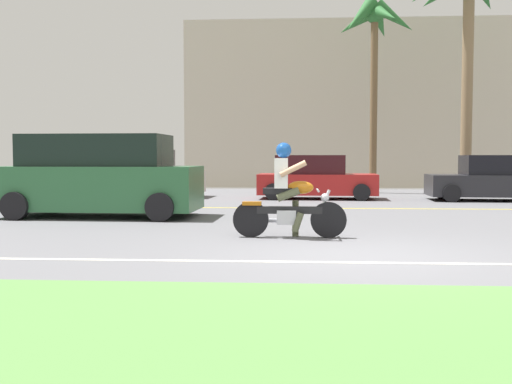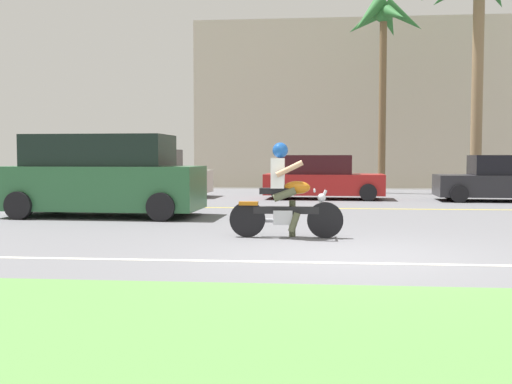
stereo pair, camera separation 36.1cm
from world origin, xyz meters
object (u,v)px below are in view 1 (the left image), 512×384
suv_nearby (99,177)px  parked_car_2 (495,179)px  palm_tree_0 (375,30)px  motorcyclist (289,197)px  parked_car_0 (142,175)px  parked_car_1 (315,178)px  motorcyclist_distant (161,187)px

suv_nearby → parked_car_2: size_ratio=1.17×
suv_nearby → palm_tree_0: 13.76m
parked_car_2 → motorcyclist: bearing=-125.5°
parked_car_0 → parked_car_2: (11.99, -1.13, -0.09)m
motorcyclist → palm_tree_0: palm_tree_0 is taller
parked_car_0 → palm_tree_0: size_ratio=0.56×
motorcyclist → suv_nearby: bearing=143.3°
parked_car_2 → palm_tree_0: 7.75m
parked_car_2 → parked_car_0: bearing=174.6°
suv_nearby → parked_car_1: size_ratio=1.19×
suv_nearby → parked_car_0: size_ratio=1.14×
palm_tree_0 → motorcyclist_distant: bearing=-132.7°
suv_nearby → palm_tree_0: (7.77, 9.96, 5.44)m
parked_car_2 → palm_tree_0: (-3.40, 4.01, 5.69)m
palm_tree_0 → motorcyclist_distant: (-6.87, -7.44, -5.82)m
suv_nearby → palm_tree_0: bearing=52.0°
motorcyclist_distant → parked_car_1: bearing=41.5°
parked_car_0 → motorcyclist_distant: parked_car_0 is taller
motorcyclist → motorcyclist_distant: (-3.62, 5.90, -0.14)m
parked_car_2 → motorcyclist_distant: parked_car_2 is taller
parked_car_1 → motorcyclist_distant: parked_car_1 is taller
parked_car_1 → parked_car_2: 5.85m
parked_car_0 → parked_car_1: parked_car_0 is taller
parked_car_0 → parked_car_2: parked_car_0 is taller
suv_nearby → motorcyclist_distant: bearing=70.3°
parked_car_2 → motorcyclist_distant: (-10.27, -3.43, -0.12)m
parked_car_0 → parked_car_1: bearing=-5.7°
suv_nearby → parked_car_1: (5.35, 6.46, -0.25)m
parked_car_0 → palm_tree_0: 10.66m
parked_car_0 → palm_tree_0: bearing=18.6°
parked_car_2 → motorcyclist_distant: 10.83m
suv_nearby → motorcyclist: bearing=-36.7°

